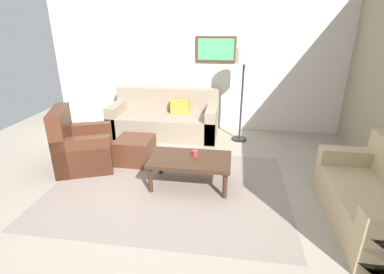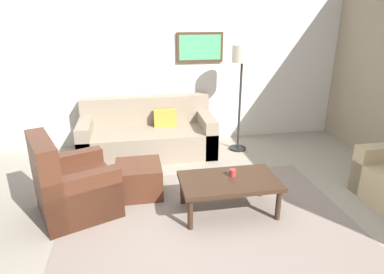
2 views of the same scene
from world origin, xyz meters
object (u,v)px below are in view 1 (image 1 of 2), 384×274
(armchair_leather, at_px, (80,149))
(coffee_table, at_px, (190,161))
(lamp_standing, at_px, (244,66))
(ottoman, at_px, (135,150))
(couch_loveseat, at_px, (382,202))
(framed_artwork, at_px, (216,49))
(couch_main, at_px, (166,119))
(cup, at_px, (195,153))

(armchair_leather, distance_m, coffee_table, 1.79)
(coffee_table, xyz_separation_m, lamp_standing, (0.69, 1.78, 1.05))
(lamp_standing, bearing_deg, ottoman, -144.68)
(ottoman, bearing_deg, couch_loveseat, -19.77)
(coffee_table, height_order, framed_artwork, framed_artwork)
(armchair_leather, xyz_separation_m, ottoman, (0.77, 0.31, -0.11))
(couch_main, height_order, coffee_table, couch_main)
(couch_main, xyz_separation_m, cup, (0.86, -1.88, 0.16))
(coffee_table, bearing_deg, framed_artwork, 86.55)
(armchair_leather, relative_size, cup, 12.48)
(lamp_standing, height_order, framed_artwork, framed_artwork)
(couch_main, bearing_deg, cup, -65.37)
(couch_main, distance_m, lamp_standing, 1.87)
(couch_loveseat, distance_m, lamp_standing, 2.99)
(couch_loveseat, relative_size, armchair_leather, 1.50)
(armchair_leather, bearing_deg, coffee_table, -9.17)
(couch_loveseat, distance_m, armchair_leather, 4.04)
(lamp_standing, bearing_deg, armchair_leather, -148.52)
(coffee_table, distance_m, framed_artwork, 2.70)
(coffee_table, bearing_deg, armchair_leather, 170.83)
(armchair_leather, xyz_separation_m, coffee_table, (1.76, -0.28, 0.05))
(armchair_leather, relative_size, ottoman, 1.86)
(coffee_table, xyz_separation_m, framed_artwork, (0.14, 2.38, 1.27))
(cup, bearing_deg, couch_loveseat, -16.21)
(coffee_table, xyz_separation_m, cup, (0.06, 0.07, 0.09))
(ottoman, distance_m, cup, 1.20)
(coffee_table, bearing_deg, couch_loveseat, -14.15)
(couch_loveseat, distance_m, cup, 2.23)
(couch_main, bearing_deg, coffee_table, -67.60)
(couch_loveseat, xyz_separation_m, armchair_leather, (-3.95, 0.84, 0.01))
(couch_main, relative_size, lamp_standing, 1.23)
(ottoman, bearing_deg, armchair_leather, -158.12)
(armchair_leather, bearing_deg, cup, -6.79)
(armchair_leather, xyz_separation_m, framed_artwork, (1.91, 2.09, 1.32))
(couch_main, distance_m, framed_artwork, 1.69)
(lamp_standing, bearing_deg, cup, -110.05)
(couch_main, height_order, lamp_standing, lamp_standing)
(cup, bearing_deg, coffee_table, -131.35)
(armchair_leather, distance_m, framed_artwork, 3.12)
(cup, distance_m, lamp_standing, 2.06)
(framed_artwork, bearing_deg, cup, -92.08)
(cup, xyz_separation_m, lamp_standing, (0.63, 1.72, 0.96))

